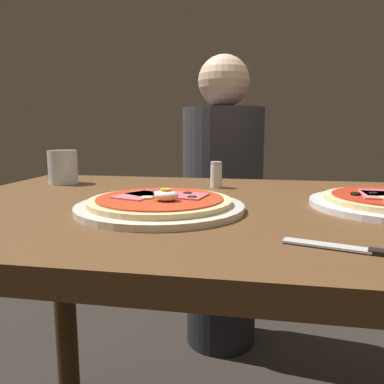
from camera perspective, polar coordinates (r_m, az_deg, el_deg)
The scene contains 6 objects.
dining_table at distance 0.82m, azimuth 6.13°, elevation -9.97°, with size 1.26×0.78×0.75m.
pizza_foreground at distance 0.73m, azimuth -4.71°, elevation -1.80°, with size 0.31×0.31×0.05m.
water_glass_near at distance 1.12m, azimuth -18.37°, elevation 3.17°, with size 0.08×0.08×0.09m.
knife at distance 0.53m, azimuth 25.09°, elevation -7.91°, with size 0.19×0.08×0.01m.
salt_shaker at distance 1.00m, azimuth 3.56°, elevation 2.52°, with size 0.03×0.03×0.07m.
diner_person at distance 1.59m, azimuth 4.44°, elevation -2.99°, with size 0.32×0.32×1.18m.
Camera 1 is at (0.05, -0.77, 0.91)m, focal length 36.41 mm.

